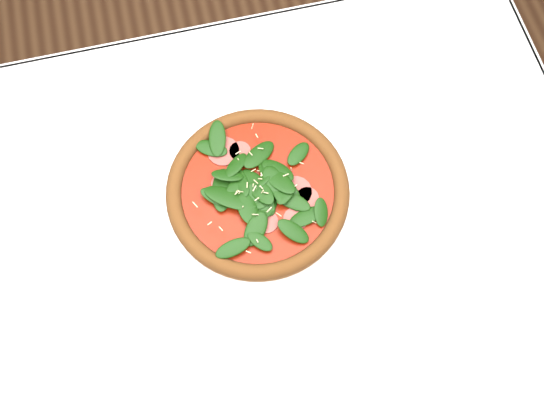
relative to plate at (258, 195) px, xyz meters
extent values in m
plane|color=brown|center=(-0.06, -0.05, -0.76)|extent=(6.00, 6.00, 0.00)
cube|color=silver|center=(-0.06, -0.05, -0.03)|extent=(1.20, 0.80, 0.04)
cylinder|color=#472E1C|center=(0.48, -0.39, -0.40)|extent=(0.06, 0.06, 0.71)
cylinder|color=#472E1C|center=(0.48, 0.29, -0.40)|extent=(0.06, 0.06, 0.71)
cube|color=silver|center=(-0.06, 0.35, -0.12)|extent=(1.20, 0.01, 0.22)
cylinder|color=white|center=(0.00, 0.00, 0.00)|extent=(0.34, 0.34, 0.01)
torus|color=white|center=(0.00, 0.00, 0.00)|extent=(0.34, 0.34, 0.01)
cylinder|color=brown|center=(0.00, 0.00, 0.01)|extent=(0.31, 0.31, 0.01)
torus|color=#955522|center=(0.00, 0.00, 0.02)|extent=(0.31, 0.31, 0.03)
cylinder|color=#941F05|center=(0.00, 0.00, 0.02)|extent=(0.26, 0.26, 0.00)
cylinder|color=#A04840|center=(0.00, 0.00, 0.02)|extent=(0.23, 0.23, 0.00)
ellipsoid|color=#12390A|center=(0.00, 0.00, 0.03)|extent=(0.25, 0.25, 0.02)
cylinder|color=beige|center=(0.00, 0.00, 0.04)|extent=(0.23, 0.23, 0.00)
cylinder|color=white|center=(0.22, 0.12, 0.00)|extent=(0.15, 0.15, 0.01)
torus|color=white|center=(0.22, 0.12, 0.00)|extent=(0.15, 0.15, 0.01)
camera|label=1|loc=(-0.06, -0.36, 0.90)|focal=40.00mm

